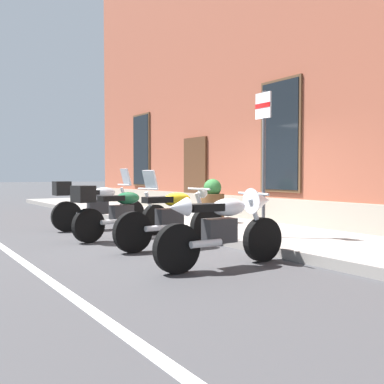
# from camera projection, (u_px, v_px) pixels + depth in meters

# --- Properties ---
(ground_plane) EXTENTS (140.00, 140.00, 0.00)m
(ground_plane) POSITION_uv_depth(u_px,v_px,m) (188.00, 238.00, 8.45)
(ground_plane) COLOR #38383A
(sidewalk) EXTENTS (26.27, 2.48, 0.15)m
(sidewalk) POSITION_uv_depth(u_px,v_px,m) (238.00, 230.00, 9.14)
(sidewalk) COLOR gray
(sidewalk) RESTS_ON ground_plane
(lane_stripe) EXTENTS (26.27, 0.12, 0.01)m
(lane_stripe) POSITION_uv_depth(u_px,v_px,m) (13.00, 255.00, 6.68)
(lane_stripe) COLOR silver
(lane_stripe) RESTS_ON ground_plane
(brick_pub_facade) EXTENTS (20.27, 7.38, 9.27)m
(brick_pub_facade) POSITION_uv_depth(u_px,v_px,m) (380.00, 48.00, 11.67)
(brick_pub_facade) COLOR brown
(brick_pub_facade) RESTS_ON ground_plane
(motorcycle_silver_touring) EXTENTS (0.62, 2.16, 1.38)m
(motorcycle_silver_touring) POSITION_uv_depth(u_px,v_px,m) (95.00, 204.00, 9.75)
(motorcycle_silver_touring) COLOR black
(motorcycle_silver_touring) RESTS_ON ground_plane
(motorcycle_green_touring) EXTENTS (0.77, 2.15, 1.32)m
(motorcycle_green_touring) POSITION_uv_depth(u_px,v_px,m) (118.00, 210.00, 8.33)
(motorcycle_green_touring) COLOR black
(motorcycle_green_touring) RESTS_ON ground_plane
(motorcycle_yellow_naked) EXTENTS (0.62, 2.13, 1.00)m
(motorcycle_yellow_naked) POSITION_uv_depth(u_px,v_px,m) (173.00, 219.00, 7.30)
(motorcycle_yellow_naked) COLOR black
(motorcycle_yellow_naked) RESTS_ON ground_plane
(motorcycle_white_sport) EXTENTS (0.62, 2.04, 1.05)m
(motorcycle_white_sport) POSITION_uv_depth(u_px,v_px,m) (227.00, 224.00, 5.83)
(motorcycle_white_sport) COLOR black
(motorcycle_white_sport) RESTS_ON ground_plane
(parking_sign) EXTENTS (0.36, 0.07, 2.51)m
(parking_sign) POSITION_uv_depth(u_px,v_px,m) (264.00, 143.00, 7.50)
(parking_sign) COLOR #4C4C51
(parking_sign) RESTS_ON sidewalk
(barrel_planter) EXTENTS (0.56, 0.56, 0.99)m
(barrel_planter) POSITION_uv_depth(u_px,v_px,m) (212.00, 203.00, 9.89)
(barrel_planter) COLOR brown
(barrel_planter) RESTS_ON sidewalk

